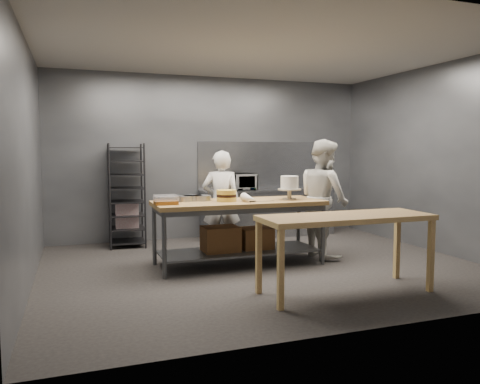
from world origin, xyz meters
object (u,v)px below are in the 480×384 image
at_px(speed_rack, 127,196).
at_px(chef_right, 324,198).
at_px(frosted_cake_stand, 289,184).
at_px(layer_cake, 226,196).
at_px(chef_behind, 221,203).
at_px(microwave, 241,182).
at_px(near_counter, 346,222).
at_px(work_table, 238,225).

relative_size(speed_rack, chef_right, 0.97).
xyz_separation_m(frosted_cake_stand, layer_cake, (-0.93, 0.09, -0.14)).
bearing_deg(speed_rack, frosted_cake_stand, -43.22).
bearing_deg(chef_behind, speed_rack, -21.88).
relative_size(microwave, frosted_cake_stand, 1.58).
bearing_deg(speed_rack, chef_behind, -40.11).
distance_m(chef_behind, chef_right, 1.59).
xyz_separation_m(near_counter, chef_right, (0.70, 1.74, 0.09)).
height_order(speed_rack, microwave, speed_rack).
bearing_deg(frosted_cake_stand, chef_behind, 132.07).
bearing_deg(microwave, chef_right, -70.31).
distance_m(chef_behind, frosted_cake_stand, 1.20).
height_order(chef_behind, frosted_cake_stand, chef_behind).
relative_size(work_table, chef_behind, 1.47).
xyz_separation_m(near_counter, speed_rack, (-2.07, 3.55, 0.04)).
bearing_deg(layer_cake, chef_behind, 78.18).
relative_size(work_table, chef_right, 1.33).
distance_m(near_counter, microwave, 3.63).
bearing_deg(near_counter, frosted_cake_stand, 88.67).
bearing_deg(speed_rack, near_counter, -59.70).
xyz_separation_m(speed_rack, microwave, (2.10, 0.08, 0.19)).
height_order(near_counter, microwave, microwave).
xyz_separation_m(microwave, frosted_cake_stand, (0.01, -2.06, 0.09)).
distance_m(chef_right, microwave, 2.01).
bearing_deg(frosted_cake_stand, microwave, 90.30).
distance_m(near_counter, layer_cake, 1.89).
bearing_deg(chef_right, speed_rack, 57.38).
xyz_separation_m(near_counter, frosted_cake_stand, (0.04, 1.56, 0.33)).
distance_m(frosted_cake_stand, layer_cake, 0.95).
relative_size(near_counter, frosted_cake_stand, 5.82).
bearing_deg(speed_rack, layer_cake, -58.11).
distance_m(near_counter, speed_rack, 4.11).
relative_size(chef_behind, frosted_cake_stand, 4.75).
relative_size(work_table, near_counter, 1.20).
height_order(microwave, layer_cake, microwave).
bearing_deg(work_table, near_counter, -66.28).
bearing_deg(frosted_cake_stand, speed_rack, 136.78).
bearing_deg(chef_right, chef_behind, 65.07).
xyz_separation_m(chef_behind, layer_cake, (-0.16, -0.76, 0.18)).
height_order(chef_behind, chef_right, chef_right).
xyz_separation_m(near_counter, chef_behind, (-0.74, 2.42, 0.00)).
xyz_separation_m(work_table, microwave, (0.75, 1.97, 0.48)).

